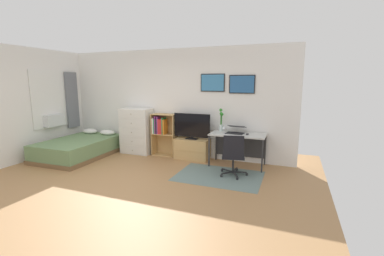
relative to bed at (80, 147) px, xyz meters
name	(u,v)px	position (x,y,z in m)	size (l,w,h in m)	color
ground_plane	(115,187)	(2.13, -1.36, -0.23)	(7.20, 7.20, 0.00)	#A87A4C
wall_back_with_posters	(173,103)	(2.15, 1.07, 1.13)	(6.12, 0.09, 2.70)	white
wall_left_with_window	(5,107)	(-0.89, -1.17, 1.11)	(0.27, 4.92, 2.70)	white
area_rug	(219,176)	(3.72, -0.11, -0.22)	(1.70, 1.20, 0.01)	slate
bed	(80,147)	(0.00, 0.00, 0.00)	(1.41, 2.07, 0.57)	brown
dresser	(137,131)	(1.19, 0.80, 0.37)	(0.82, 0.46, 1.20)	white
bookshelf	(162,131)	(1.93, 0.86, 0.42)	(0.63, 0.30, 1.08)	tan
tv_stand	(192,149)	(2.77, 0.81, 0.03)	(0.84, 0.41, 0.51)	tan
television	(192,126)	(2.77, 0.79, 0.60)	(0.92, 0.16, 0.63)	black
desk	(238,139)	(3.92, 0.78, 0.38)	(1.22, 0.63, 0.74)	silver
office_chair	(233,154)	(3.98, -0.02, 0.23)	(0.58, 0.57, 0.86)	#232326
laptop	(236,130)	(3.85, 0.79, 0.58)	(0.42, 0.45, 0.17)	#333338
computer_mouse	(247,134)	(4.14, 0.67, 0.53)	(0.06, 0.10, 0.03)	#262628
bamboo_vase	(221,120)	(3.48, 0.88, 0.77)	(0.10, 0.11, 0.53)	silver
wine_glass	(224,127)	(3.61, 0.65, 0.65)	(0.07, 0.07, 0.18)	silver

